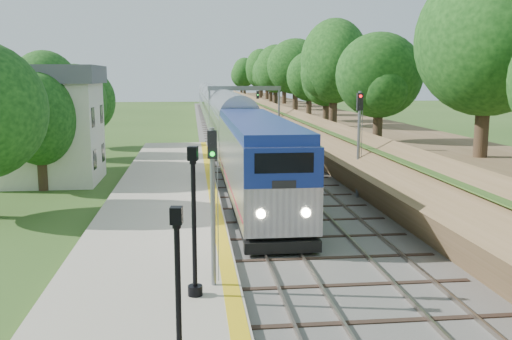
{
  "coord_description": "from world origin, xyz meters",
  "views": [
    {
      "loc": [
        -3.53,
        -10.28,
        7.23
      ],
      "look_at": [
        -0.5,
        16.62,
        2.8
      ],
      "focal_mm": 40.0,
      "sensor_mm": 36.0,
      "label": 1
    }
  ],
  "objects": [
    {
      "name": "trackbed",
      "position": [
        2.0,
        60.0,
        0.07
      ],
      "size": [
        9.5,
        170.0,
        0.28
      ],
      "color": "#4C4944",
      "rests_on": "ground"
    },
    {
      "name": "platform",
      "position": [
        -5.2,
        16.0,
        0.19
      ],
      "size": [
        6.4,
        68.0,
        0.38
      ],
      "primitive_type": "cube",
      "color": "#ACA38B",
      "rests_on": "ground"
    },
    {
      "name": "yellow_stripe",
      "position": [
        -2.35,
        16.0,
        0.39
      ],
      "size": [
        0.55,
        68.0,
        0.01
      ],
      "primitive_type": "cube",
      "color": "gold",
      "rests_on": "platform"
    },
    {
      "name": "embankment",
      "position": [
        10.35,
        60.0,
        1.95
      ],
      "size": [
        10.64,
        170.0,
        11.7
      ],
      "color": "brown",
      "rests_on": "ground"
    },
    {
      "name": "station_building",
      "position": [
        -14.0,
        30.0,
        4.09
      ],
      "size": [
        8.6,
        6.6,
        8.0
      ],
      "color": "silver",
      "rests_on": "ground"
    },
    {
      "name": "signal_gantry",
      "position": [
        2.47,
        54.99,
        4.82
      ],
      "size": [
        8.4,
        0.38,
        6.2
      ],
      "color": "slate",
      "rests_on": "ground"
    },
    {
      "name": "trees_behind_platform",
      "position": [
        -11.17,
        20.67,
        4.53
      ],
      "size": [
        7.82,
        53.32,
        7.21
      ],
      "color": "#332316",
      "rests_on": "ground"
    },
    {
      "name": "train",
      "position": [
        0.0,
        74.23,
        2.39
      ],
      "size": [
        3.2,
        128.07,
        4.7
      ],
      "color": "black",
      "rests_on": "trackbed"
    },
    {
      "name": "lamppost_mid",
      "position": [
        -3.9,
        1.65,
        2.22
      ],
      "size": [
        0.41,
        0.41,
        4.12
      ],
      "color": "black",
      "rests_on": "platform"
    },
    {
      "name": "lamppost_far",
      "position": [
        -3.52,
        7.04,
        2.51
      ],
      "size": [
        0.47,
        0.47,
        4.76
      ],
      "color": "black",
      "rests_on": "platform"
    },
    {
      "name": "signal_platform",
      "position": [
        -2.9,
        7.91,
        3.61
      ],
      "size": [
        0.31,
        0.24,
        5.25
      ],
      "color": "slate",
      "rests_on": "platform"
    },
    {
      "name": "signal_farside",
      "position": [
        6.2,
        22.14,
        3.97
      ],
      "size": [
        0.35,
        0.27,
        6.3
      ],
      "color": "slate",
      "rests_on": "ground"
    }
  ]
}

